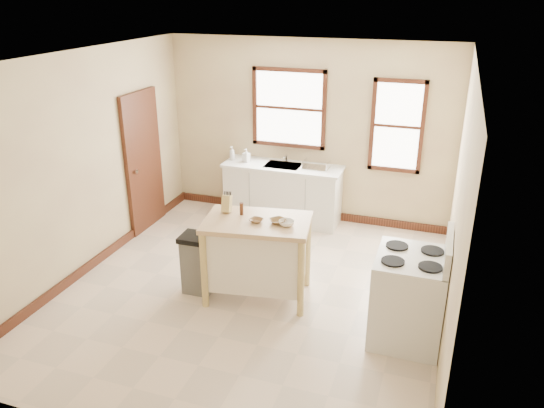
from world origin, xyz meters
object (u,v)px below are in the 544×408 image
Objects in this scene: soap_bottle_a at (232,153)px; trash_bin at (198,263)px; dish_rack at (316,165)px; kitchen_island at (258,259)px; pepper_grinder at (241,209)px; bowl_a at (256,220)px; soap_bottle_b at (246,155)px; bowl_c at (286,223)px; gas_stove at (410,287)px; bowl_b at (278,221)px; knife_block at (227,204)px.

soap_bottle_a is 2.53m from trash_bin.
trash_bin is at bearing -52.50° from soap_bottle_a.
kitchen_island is at bearing -81.55° from dish_rack.
bowl_a is (0.24, -0.14, -0.06)m from pepper_grinder.
soap_bottle_b is 0.17× the size of kitchen_island.
soap_bottle_b reaches higher than bowl_c.
trash_bin is (-0.72, -0.13, -0.12)m from kitchen_island.
kitchen_island is at bearing -50.06° from soap_bottle_b.
trash_bin is at bearing -67.47° from soap_bottle_b.
gas_stove reaches higher than pepper_grinder.
dish_rack is 2.64× the size of pepper_grinder.
kitchen_island is at bearing 171.39° from gas_stove.
bowl_b reaches higher than trash_bin.
kitchen_island is 0.99× the size of gas_stove.
knife_block is 0.27× the size of trash_bin.
gas_stove is (3.03, -2.52, -0.41)m from soap_bottle_a.
soap_bottle_a reaches higher than bowl_b.
soap_bottle_b reaches higher than dish_rack.
bowl_c reaches higher than bowl_a.
knife_block is 0.20m from pepper_grinder.
knife_block is (-0.42, 0.11, 0.60)m from kitchen_island.
soap_bottle_a is 2.39m from pepper_grinder.
bowl_c is at bearing -72.52° from dish_rack.
knife_block is 1.31× the size of bowl_a.
trash_bin is at bearing -173.15° from bowl_a.
knife_block is at bearing 175.04° from pepper_grinder.
bowl_c is at bearing -43.10° from soap_bottle_b.
bowl_b is at bearing -31.24° from soap_bottle_a.
kitchen_island is 0.52m from bowl_a.
bowl_a is 0.86× the size of bowl_c.
gas_stove reaches higher than bowl_b.
soap_bottle_a is 3.96m from gas_stove.
soap_bottle_a is at bearing 100.85° from trash_bin.
soap_bottle_b is 1.05× the size of knife_block.
bowl_b reaches higher than dish_rack.
gas_stove is (2.50, -0.14, 0.24)m from trash_bin.
soap_bottle_b is 0.53× the size of dish_rack.
bowl_c is 1.27m from trash_bin.
soap_bottle_a is 1.10× the size of knife_block.
knife_block is 0.68m from bowl_b.
gas_stove is at bearing -13.46° from knife_block.
pepper_grinder is 0.20× the size of trash_bin.
trash_bin is (0.54, -2.38, -0.66)m from soap_bottle_a.
bowl_b is at bearing -6.08° from kitchen_island.
gas_stove is (2.20, -0.38, -0.48)m from knife_block.
bowl_c is (0.12, -0.03, 0.01)m from bowl_b.
pepper_grinder reaches higher than trash_bin.
soap_bottle_a reaches higher than bowl_c.
soap_bottle_b is at bearing 121.29° from bowl_c.
dish_rack is 2.19× the size of bowl_b.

